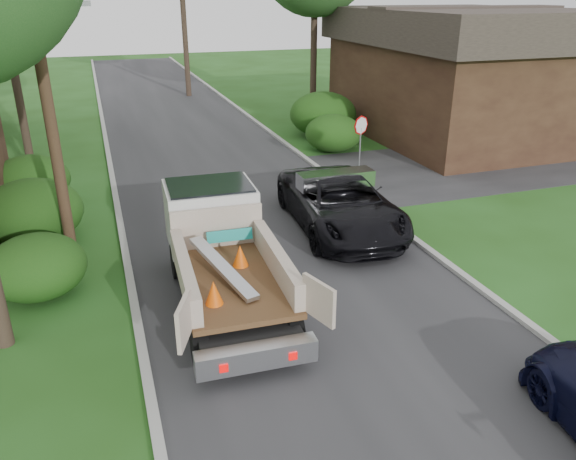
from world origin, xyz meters
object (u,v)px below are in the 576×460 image
(stop_sign, at_px, (361,134))
(black_pickup, at_px, (340,203))
(flatbed_truck, at_px, (219,240))
(house_right, at_px, (461,72))
(utility_pole, at_px, (42,66))

(stop_sign, xyz_separation_m, black_pickup, (-2.80, -4.50, -0.93))
(flatbed_truck, bearing_deg, stop_sign, 46.90)
(house_right, xyz_separation_m, flatbed_truck, (-14.95, -12.03, -1.88))
(utility_pole, xyz_separation_m, house_right, (18.48, 9.02, -2.01))
(black_pickup, bearing_deg, flatbed_truck, -145.23)
(house_right, bearing_deg, utility_pole, -153.99)
(stop_sign, distance_m, house_right, 9.37)
(utility_pole, distance_m, house_right, 20.66)
(stop_sign, bearing_deg, black_pickup, -121.89)
(stop_sign, relative_size, house_right, 0.19)
(stop_sign, bearing_deg, utility_pole, -159.38)
(utility_pole, bearing_deg, black_pickup, -3.50)
(stop_sign, bearing_deg, flatbed_truck, -135.48)
(house_right, height_order, flatbed_truck, house_right)
(utility_pole, distance_m, black_pickup, 9.00)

